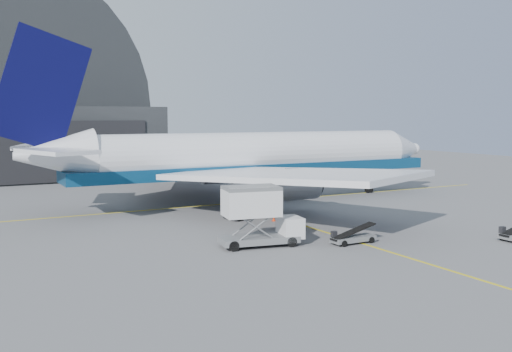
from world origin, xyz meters
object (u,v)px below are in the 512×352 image
airliner (245,157)px  pushback_tug (246,212)px  belt_loader_a (352,238)px  catering_truck (258,218)px

airliner → pushback_tug: size_ratio=13.23×
airliner → belt_loader_a: (-2.28, -23.91, -5.01)m
catering_truck → belt_loader_a: (7.31, -2.81, -1.84)m
catering_truck → pushback_tug: (4.92, 11.80, -1.65)m
catering_truck → belt_loader_a: 8.05m
catering_truck → belt_loader_a: catering_truck is taller
airliner → catering_truck: size_ratio=7.98×
catering_truck → pushback_tug: size_ratio=1.66×
airliner → belt_loader_a: airliner is taller
pushback_tug → belt_loader_a: size_ratio=1.02×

